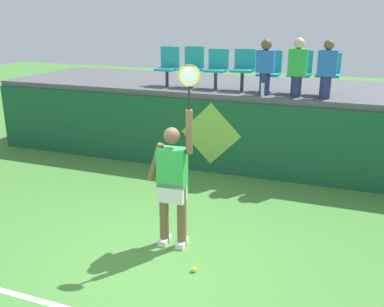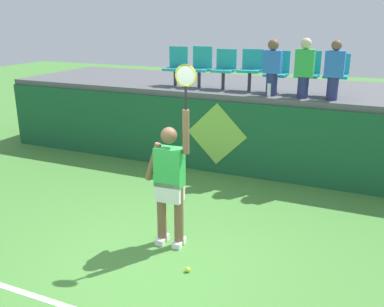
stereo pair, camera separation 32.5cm
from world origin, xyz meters
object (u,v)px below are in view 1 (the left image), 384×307
Objects in this scene: stadium_chair_6 at (328,72)px; stadium_chair_4 at (270,70)px; spectator_2 at (327,69)px; tennis_ball at (194,270)px; tennis_player at (173,181)px; stadium_chair_2 at (217,67)px; spectator_0 at (265,66)px; spectator_1 at (297,66)px; stadium_chair_0 at (168,65)px; stadium_chair_3 at (243,67)px; water_bottle at (263,89)px; stadium_chair_1 at (193,65)px; stadium_chair_5 at (300,70)px.

stadium_chair_4 is at bearing 179.69° from stadium_chair_6.
tennis_ball is at bearing -106.40° from spectator_2.
tennis_player reaches higher than stadium_chair_2.
spectator_2 is at bearing -11.02° from stadium_chair_2.
spectator_0 is at bearing -158.81° from stadium_chair_6.
stadium_chair_2 is 0.74× the size of spectator_1.
spectator_1 reaches higher than stadium_chair_0.
stadium_chair_0 is 1.12m from stadium_chair_2.
stadium_chair_3 reaches higher than stadium_chair_4.
stadium_chair_4 is (0.54, 0.01, -0.03)m from stadium_chair_3.
spectator_2 is (1.13, 0.00, -0.00)m from spectator_0.
stadium_chair_2 is (-1.11, 0.56, 0.33)m from water_bottle.
spectator_1 is (0.60, 0.01, 0.01)m from spectator_0.
water_bottle is at bearing -90.60° from stadium_chair_4.
stadium_chair_3 is at bearing 140.94° from spectator_0.
tennis_ball is 4.77m from stadium_chair_4.
stadium_chair_6 is (2.24, -0.00, -0.00)m from stadium_chair_2.
water_bottle is at bearing -14.37° from stadium_chair_0.
stadium_chair_0 is at bearing 179.87° from stadium_chair_6.
spectator_2 reaches higher than stadium_chair_2.
water_bottle reaches higher than tennis_ball.
spectator_1 is (1.12, 3.34, 1.22)m from tennis_player.
spectator_2 is (2.24, -0.44, 0.10)m from stadium_chair_2.
stadium_chair_2 is 1.20m from spectator_0.
tennis_player is 4.10m from stadium_chair_1.
stadium_chair_4 is (0.01, 4.32, 2.02)m from tennis_ball.
stadium_chair_1 is 0.55m from stadium_chair_2.
stadium_chair_0 is 0.78× the size of spectator_2.
stadium_chair_1 is at bearing 179.84° from stadium_chair_6.
stadium_chair_4 is at bearing 82.12° from tennis_player.
spectator_1 reaches higher than tennis_player.
stadium_chair_3 is at bearing 133.54° from water_bottle.
stadium_chair_3 reaches higher than stadium_chair_2.
stadium_chair_6 is at bearing -0.16° from stadium_chair_1.
tennis_player is at bearing -116.39° from spectator_2.
spectator_2 reaches higher than stadium_chair_4.
stadium_chair_2 reaches higher than stadium_chair_6.
spectator_1 reaches higher than stadium_chair_1.
stadium_chair_4 is 0.75m from spectator_1.
stadium_chair_1 reaches higher than water_bottle.
stadium_chair_0 is 2.87m from spectator_1.
stadium_chair_3 is at bearing 96.99° from tennis_ball.
water_bottle is 1.78m from stadium_chair_1.
stadium_chair_1 reaches higher than stadium_chair_4.
stadium_chair_5 is (1.12, 3.77, 1.10)m from tennis_player.
tennis_player is 2.31× the size of spectator_1.
stadium_chair_5 is at bearing 90.00° from spectator_1.
stadium_chair_0 reaches higher than water_bottle.
stadium_chair_4 reaches higher than stadium_chair_2.
water_bottle is 1.31m from stadium_chair_6.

